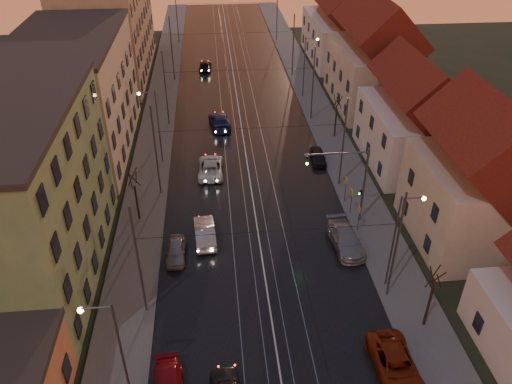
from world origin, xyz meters
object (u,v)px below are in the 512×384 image
object	(u,v)px
traffic_light_mast	(353,177)
parked_right_1	(346,239)
street_lamp_3	(307,61)
parked_right_0	(396,365)
parked_right_2	(318,157)
street_lamp_2	(155,120)
street_lamp_0	(114,346)
driving_car_4	(205,66)
driving_car_2	(211,167)
street_lamp_1	(399,233)
parked_left_3	(176,251)
driving_car_3	(220,121)
driving_car_1	(205,232)

from	to	relation	value
traffic_light_mast	parked_right_1	distance (m)	5.17
street_lamp_3	traffic_light_mast	xyz separation A→B (m)	(-1.11, -28.00, -0.29)
parked_right_0	parked_right_2	size ratio (longest dim) A/B	1.47
street_lamp_2	street_lamp_0	bearing A→B (deg)	-90.00
parked_right_1	driving_car_4	bearing A→B (deg)	99.35
driving_car_4	driving_car_2	bearing A→B (deg)	94.67
street_lamp_1	street_lamp_2	world-z (taller)	same
street_lamp_0	street_lamp_3	size ratio (longest dim) A/B	1.00
parked_left_3	parked_right_1	distance (m)	13.66
street_lamp_0	parked_right_0	bearing A→B (deg)	1.68
street_lamp_3	street_lamp_0	bearing A→B (deg)	-112.48
street_lamp_1	street_lamp_3	bearing A→B (deg)	90.00
street_lamp_1	driving_car_3	distance (m)	30.49
driving_car_1	driving_car_3	distance (m)	21.29
street_lamp_2	driving_car_4	size ratio (longest dim) A/B	1.87
driving_car_1	driving_car_4	xyz separation A→B (m)	(0.32, 41.01, -0.04)
traffic_light_mast	street_lamp_0	bearing A→B (deg)	-136.90
traffic_light_mast	parked_right_1	size ratio (longest dim) A/B	1.38
driving_car_4	parked_right_1	xyz separation A→B (m)	(11.05, -42.96, 0.03)
street_lamp_2	parked_right_1	distance (m)	22.51
driving_car_3	parked_right_1	distance (m)	25.01
parked_right_0	street_lamp_3	bearing A→B (deg)	86.70
street_lamp_0	street_lamp_1	distance (m)	19.89
driving_car_3	parked_right_0	world-z (taller)	driving_car_3
street_lamp_0	driving_car_3	xyz separation A→B (m)	(6.54, 35.86, -4.11)
parked_left_3	street_lamp_2	bearing A→B (deg)	99.50
traffic_light_mast	parked_right_1	world-z (taller)	traffic_light_mast
street_lamp_0	street_lamp_2	world-z (taller)	same
driving_car_3	parked_right_2	xyz separation A→B (m)	(9.99, -9.26, -0.16)
driving_car_4	parked_right_2	xyz separation A→B (m)	(11.56, -29.07, -0.11)
driving_car_2	parked_left_3	bearing A→B (deg)	79.07
street_lamp_0	parked_right_2	distance (m)	31.61
traffic_light_mast	parked_left_3	size ratio (longest dim) A/B	1.97
parked_right_1	traffic_light_mast	bearing A→B (deg)	66.53
driving_car_2	driving_car_4	xyz separation A→B (m)	(-0.35, 30.33, -0.00)
street_lamp_0	traffic_light_mast	world-z (taller)	street_lamp_0
street_lamp_0	street_lamp_1	size ratio (longest dim) A/B	1.00
street_lamp_1	street_lamp_3	size ratio (longest dim) A/B	1.00
street_lamp_0	street_lamp_3	world-z (taller)	same
parked_left_3	driving_car_1	bearing A→B (deg)	41.65
street_lamp_3	driving_car_3	world-z (taller)	street_lamp_3
street_lamp_1	parked_right_1	bearing A→B (deg)	115.02
street_lamp_3	parked_right_0	size ratio (longest dim) A/B	1.50
street_lamp_1	street_lamp_0	bearing A→B (deg)	-156.28
driving_car_2	street_lamp_2	bearing A→B (deg)	-24.35
driving_car_4	street_lamp_3	bearing A→B (deg)	142.64
driving_car_2	parked_left_3	distance (m)	13.01
parked_right_1	parked_right_2	size ratio (longest dim) A/B	1.44
street_lamp_0	parked_right_1	distance (m)	20.86
street_lamp_0	street_lamp_3	bearing A→B (deg)	67.52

